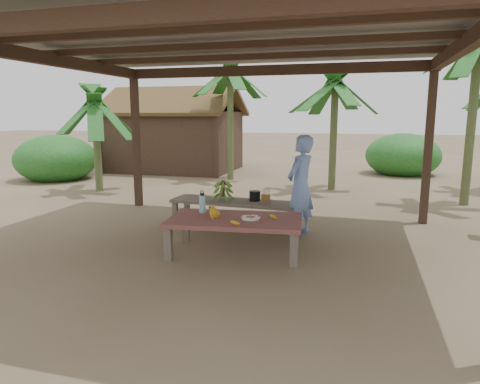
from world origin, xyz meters
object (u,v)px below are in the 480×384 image
(plate, at_px, (251,218))
(woman, at_px, (300,186))
(bench, at_px, (235,204))
(ripe_banana_bunch, at_px, (210,211))
(work_table, at_px, (235,223))
(cooking_pot, at_px, (255,196))
(water_flask, at_px, (202,203))

(plate, xyz_separation_m, woman, (0.50, 1.19, 0.28))
(bench, relative_size, ripe_banana_bunch, 8.57)
(work_table, height_order, cooking_pot, cooking_pot)
(water_flask, xyz_separation_m, woman, (1.27, 0.99, 0.16))
(plate, height_order, cooking_pot, cooking_pot)
(ripe_banana_bunch, bearing_deg, cooking_pot, 79.85)
(woman, bearing_deg, cooking_pot, -88.49)
(ripe_banana_bunch, relative_size, water_flask, 0.80)
(plate, xyz_separation_m, cooking_pot, (-0.31, 1.49, 0.01))
(work_table, relative_size, woman, 1.20)
(ripe_banana_bunch, distance_m, woman, 1.63)
(bench, height_order, woman, woman)
(bench, xyz_separation_m, woman, (1.13, -0.22, 0.40))
(work_table, xyz_separation_m, ripe_banana_bunch, (-0.35, -0.03, 0.14))
(work_table, distance_m, cooking_pot, 1.48)
(woman, bearing_deg, work_table, -9.86)
(bench, height_order, ripe_banana_bunch, ripe_banana_bunch)
(cooking_pot, bearing_deg, bench, -166.05)
(water_flask, relative_size, woman, 0.21)
(work_table, bearing_deg, water_flask, 154.01)
(water_flask, distance_m, woman, 1.62)
(plate, bearing_deg, woman, 67.12)
(cooking_pot, bearing_deg, water_flask, -109.69)
(cooking_pot, height_order, woman, woman)
(woman, bearing_deg, bench, -79.14)
(work_table, distance_m, ripe_banana_bunch, 0.38)
(plate, relative_size, woman, 0.16)
(bench, distance_m, water_flask, 1.24)
(cooking_pot, distance_m, woman, 0.90)
(woman, bearing_deg, ripe_banana_bunch, -20.06)
(work_table, bearing_deg, plate, -9.35)
(work_table, relative_size, cooking_pot, 10.16)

